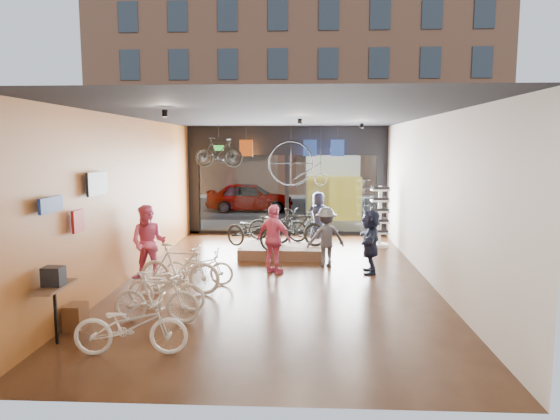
# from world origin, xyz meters

# --- Properties ---
(ground_plane) EXTENTS (7.00, 12.00, 0.04)m
(ground_plane) POSITION_xyz_m (0.00, 0.00, -0.02)
(ground_plane) COLOR black
(ground_plane) RESTS_ON ground
(ceiling) EXTENTS (7.00, 12.00, 0.04)m
(ceiling) POSITION_xyz_m (0.00, 0.00, 3.82)
(ceiling) COLOR black
(ceiling) RESTS_ON ground
(wall_left) EXTENTS (0.04, 12.00, 3.80)m
(wall_left) POSITION_xyz_m (-3.52, 0.00, 1.90)
(wall_left) COLOR #B35D2E
(wall_left) RESTS_ON ground
(wall_right) EXTENTS (0.04, 12.00, 3.80)m
(wall_right) POSITION_xyz_m (3.52, 0.00, 1.90)
(wall_right) COLOR beige
(wall_right) RESTS_ON ground
(wall_back) EXTENTS (7.00, 0.04, 3.80)m
(wall_back) POSITION_xyz_m (0.00, -6.02, 1.90)
(wall_back) COLOR beige
(wall_back) RESTS_ON ground
(storefront) EXTENTS (7.00, 0.26, 3.80)m
(storefront) POSITION_xyz_m (0.00, 6.00, 1.90)
(storefront) COLOR black
(storefront) RESTS_ON ground
(exit_sign) EXTENTS (0.35, 0.06, 0.18)m
(exit_sign) POSITION_xyz_m (-2.40, 5.88, 3.05)
(exit_sign) COLOR #198C26
(exit_sign) RESTS_ON storefront
(street_road) EXTENTS (30.00, 18.00, 0.02)m
(street_road) POSITION_xyz_m (0.00, 15.00, -0.01)
(street_road) COLOR black
(street_road) RESTS_ON ground
(sidewalk_near) EXTENTS (30.00, 2.40, 0.12)m
(sidewalk_near) POSITION_xyz_m (0.00, 7.20, 0.06)
(sidewalk_near) COLOR slate
(sidewalk_near) RESTS_ON ground
(sidewalk_far) EXTENTS (30.00, 2.00, 0.12)m
(sidewalk_far) POSITION_xyz_m (0.00, 19.00, 0.06)
(sidewalk_far) COLOR slate
(sidewalk_far) RESTS_ON ground
(opposite_building) EXTENTS (26.00, 5.00, 14.00)m
(opposite_building) POSITION_xyz_m (0.00, 21.50, 7.00)
(opposite_building) COLOR brown
(opposite_building) RESTS_ON ground
(street_car) EXTENTS (4.11, 1.65, 1.40)m
(street_car) POSITION_xyz_m (-1.99, 12.00, 0.70)
(street_car) COLOR gray
(street_car) RESTS_ON street_road
(box_truck) EXTENTS (2.29, 6.86, 2.70)m
(box_truck) POSITION_xyz_m (1.83, 11.00, 1.35)
(box_truck) COLOR silver
(box_truck) RESTS_ON street_road
(floor_bike_0) EXTENTS (1.74, 0.73, 0.89)m
(floor_bike_0) POSITION_xyz_m (-1.97, -4.58, 0.45)
(floor_bike_0) COLOR beige
(floor_bike_0) RESTS_ON ground_plane
(floor_bike_1) EXTENTS (1.56, 0.49, 0.93)m
(floor_bike_1) POSITION_xyz_m (-1.99, -3.22, 0.47)
(floor_bike_1) COLOR beige
(floor_bike_1) RESTS_ON ground_plane
(floor_bike_2) EXTENTS (1.69, 0.89, 0.85)m
(floor_bike_2) POSITION_xyz_m (-2.02, -2.47, 0.42)
(floor_bike_2) COLOR beige
(floor_bike_2) RESTS_ON ground_plane
(floor_bike_3) EXTENTS (1.84, 0.78, 1.07)m
(floor_bike_3) POSITION_xyz_m (-2.02, -1.41, 0.54)
(floor_bike_3) COLOR beige
(floor_bike_3) RESTS_ON ground_plane
(floor_bike_4) EXTENTS (1.59, 0.60, 0.83)m
(floor_bike_4) POSITION_xyz_m (-1.76, -0.74, 0.41)
(floor_bike_4) COLOR beige
(floor_bike_4) RESTS_ON ground_plane
(display_platform) EXTENTS (2.40, 1.80, 0.30)m
(display_platform) POSITION_xyz_m (-0.01, 2.47, 0.15)
(display_platform) COLOR #493922
(display_platform) RESTS_ON ground_plane
(display_bike_left) EXTENTS (1.87, 1.57, 0.96)m
(display_bike_left) POSITION_xyz_m (-0.82, 1.86, 0.78)
(display_bike_left) COLOR black
(display_bike_left) RESTS_ON display_platform
(display_bike_mid) EXTENTS (1.81, 1.06, 1.05)m
(display_bike_mid) POSITION_xyz_m (0.42, 2.38, 0.83)
(display_bike_mid) COLOR black
(display_bike_mid) RESTS_ON display_platform
(display_bike_right) EXTENTS (1.95, 1.06, 0.97)m
(display_bike_right) POSITION_xyz_m (-0.17, 3.05, 0.79)
(display_bike_right) COLOR black
(display_bike_right) RESTS_ON display_platform
(customer_1) EXTENTS (0.89, 0.71, 1.77)m
(customer_1) POSITION_xyz_m (-3.00, -0.40, 0.88)
(customer_1) COLOR #CC4C72
(customer_1) RESTS_ON ground_plane
(customer_2) EXTENTS (1.06, 0.92, 1.71)m
(customer_2) POSITION_xyz_m (-0.12, 0.36, 0.85)
(customer_2) COLOR #CC4C72
(customer_2) RESTS_ON ground_plane
(customer_3) EXTENTS (1.11, 0.80, 1.55)m
(customer_3) POSITION_xyz_m (1.18, 1.13, 0.77)
(customer_3) COLOR #3F3F44
(customer_3) RESTS_ON ground_plane
(customer_4) EXTENTS (0.90, 0.70, 1.64)m
(customer_4) POSITION_xyz_m (1.08, 4.56, 0.82)
(customer_4) COLOR #161C33
(customer_4) RESTS_ON ground_plane
(customer_5) EXTENTS (0.60, 1.51, 1.59)m
(customer_5) POSITION_xyz_m (2.24, 0.51, 0.80)
(customer_5) COLOR #161C33
(customer_5) RESTS_ON ground_plane
(sunglasses_rack) EXTENTS (0.68, 0.62, 1.91)m
(sunglasses_rack) POSITION_xyz_m (2.95, 3.76, 0.95)
(sunglasses_rack) COLOR white
(sunglasses_rack) RESTS_ON ground_plane
(wall_merch) EXTENTS (0.40, 2.40, 2.60)m
(wall_merch) POSITION_xyz_m (-3.38, -3.50, 1.30)
(wall_merch) COLOR navy
(wall_merch) RESTS_ON wall_left
(penny_farthing) EXTENTS (1.86, 0.06, 1.49)m
(penny_farthing) POSITION_xyz_m (0.47, 4.86, 2.50)
(penny_farthing) COLOR black
(penny_farthing) RESTS_ON ceiling
(hung_bike) EXTENTS (1.63, 0.71, 0.95)m
(hung_bike) POSITION_xyz_m (-2.11, 4.20, 2.93)
(hung_bike) COLOR black
(hung_bike) RESTS_ON ceiling
(jersey_left) EXTENTS (0.45, 0.03, 0.55)m
(jersey_left) POSITION_xyz_m (-1.35, 5.20, 3.05)
(jersey_left) COLOR #CC5919
(jersey_left) RESTS_ON ceiling
(jersey_mid) EXTENTS (0.45, 0.03, 0.55)m
(jersey_mid) POSITION_xyz_m (0.80, 5.20, 3.05)
(jersey_mid) COLOR #1E3F99
(jersey_mid) RESTS_ON ceiling
(jersey_right) EXTENTS (0.45, 0.03, 0.55)m
(jersey_right) POSITION_xyz_m (1.71, 5.20, 3.05)
(jersey_right) COLOR #1E3F99
(jersey_right) RESTS_ON ceiling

